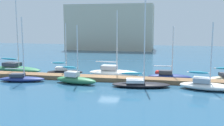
{
  "coord_description": "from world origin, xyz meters",
  "views": [
    {
      "loc": [
        6.75,
        -31.94,
        7.08
      ],
      "look_at": [
        0.0,
        2.0,
        2.0
      ],
      "focal_mm": 41.86,
      "sensor_mm": 36.0,
      "label": 1
    }
  ],
  "objects_px": {
    "sailboat_1": "(22,78)",
    "sailboat_6": "(169,76)",
    "sailboat_5": "(140,83)",
    "sailboat_3": "(75,79)",
    "sailboat_4": "(114,72)",
    "mooring_buoy_red": "(157,72)",
    "mooring_buoy_yellow": "(18,67)",
    "harbor_building_distant": "(111,27)",
    "sailboat_7": "(206,85)",
    "sailboat_2": "(64,71)",
    "sailboat_0": "(16,68)"
  },
  "relations": [
    {
      "from": "sailboat_4",
      "to": "mooring_buoy_yellow",
      "type": "bearing_deg",
      "value": 170.46
    },
    {
      "from": "sailboat_5",
      "to": "mooring_buoy_red",
      "type": "xyz_separation_m",
      "value": [
        1.77,
        7.81,
        -0.13
      ]
    },
    {
      "from": "sailboat_2",
      "to": "sailboat_1",
      "type": "bearing_deg",
      "value": -134.42
    },
    {
      "from": "sailboat_6",
      "to": "mooring_buoy_yellow",
      "type": "relative_size",
      "value": 10.82
    },
    {
      "from": "sailboat_5",
      "to": "sailboat_7",
      "type": "relative_size",
      "value": 1.41
    },
    {
      "from": "sailboat_2",
      "to": "sailboat_6",
      "type": "distance_m",
      "value": 14.73
    },
    {
      "from": "sailboat_6",
      "to": "harbor_building_distant",
      "type": "relative_size",
      "value": 0.28
    },
    {
      "from": "sailboat_2",
      "to": "mooring_buoy_yellow",
      "type": "bearing_deg",
      "value": 149.93
    },
    {
      "from": "sailboat_5",
      "to": "mooring_buoy_red",
      "type": "relative_size",
      "value": 14.98
    },
    {
      "from": "sailboat_4",
      "to": "mooring_buoy_red",
      "type": "height_order",
      "value": "sailboat_4"
    },
    {
      "from": "sailboat_7",
      "to": "mooring_buoy_yellow",
      "type": "distance_m",
      "value": 29.0
    },
    {
      "from": "sailboat_2",
      "to": "sailboat_5",
      "type": "distance_m",
      "value": 12.62
    },
    {
      "from": "sailboat_5",
      "to": "mooring_buoy_yellow",
      "type": "bearing_deg",
      "value": 150.0
    },
    {
      "from": "sailboat_3",
      "to": "sailboat_6",
      "type": "xyz_separation_m",
      "value": [
        11.16,
        4.76,
        -0.12
      ]
    },
    {
      "from": "mooring_buoy_red",
      "to": "sailboat_3",
      "type": "bearing_deg",
      "value": -141.31
    },
    {
      "from": "sailboat_6",
      "to": "mooring_buoy_yellow",
      "type": "distance_m",
      "value": 24.12
    },
    {
      "from": "mooring_buoy_red",
      "to": "sailboat_0",
      "type": "bearing_deg",
      "value": -175.5
    },
    {
      "from": "sailboat_3",
      "to": "sailboat_7",
      "type": "height_order",
      "value": "sailboat_7"
    },
    {
      "from": "sailboat_5",
      "to": "sailboat_6",
      "type": "xyz_separation_m",
      "value": [
        3.34,
        4.9,
        0.02
      ]
    },
    {
      "from": "harbor_building_distant",
      "to": "sailboat_0",
      "type": "bearing_deg",
      "value": -99.66
    },
    {
      "from": "mooring_buoy_yellow",
      "to": "harbor_building_distant",
      "type": "height_order",
      "value": "harbor_building_distant"
    },
    {
      "from": "sailboat_1",
      "to": "sailboat_3",
      "type": "distance_m",
      "value": 7.08
    },
    {
      "from": "sailboat_5",
      "to": "sailboat_6",
      "type": "height_order",
      "value": "sailboat_5"
    },
    {
      "from": "mooring_buoy_yellow",
      "to": "harbor_building_distant",
      "type": "xyz_separation_m",
      "value": [
        7.79,
        36.65,
        6.0
      ]
    },
    {
      "from": "sailboat_6",
      "to": "sailboat_5",
      "type": "bearing_deg",
      "value": -125.43
    },
    {
      "from": "sailboat_3",
      "to": "sailboat_6",
      "type": "height_order",
      "value": "sailboat_3"
    },
    {
      "from": "mooring_buoy_red",
      "to": "mooring_buoy_yellow",
      "type": "relative_size",
      "value": 1.08
    },
    {
      "from": "harbor_building_distant",
      "to": "sailboat_2",
      "type": "bearing_deg",
      "value": -88.08
    },
    {
      "from": "sailboat_1",
      "to": "sailboat_6",
      "type": "height_order",
      "value": "sailboat_1"
    },
    {
      "from": "sailboat_7",
      "to": "harbor_building_distant",
      "type": "height_order",
      "value": "harbor_building_distant"
    },
    {
      "from": "sailboat_2",
      "to": "harbor_building_distant",
      "type": "bearing_deg",
      "value": 80.57
    },
    {
      "from": "sailboat_3",
      "to": "mooring_buoy_red",
      "type": "height_order",
      "value": "sailboat_3"
    },
    {
      "from": "sailboat_1",
      "to": "sailboat_5",
      "type": "height_order",
      "value": "sailboat_5"
    },
    {
      "from": "harbor_building_distant",
      "to": "mooring_buoy_red",
      "type": "bearing_deg",
      "value": -68.85
    },
    {
      "from": "sailboat_0",
      "to": "mooring_buoy_red",
      "type": "bearing_deg",
      "value": 14.05
    },
    {
      "from": "sailboat_2",
      "to": "sailboat_6",
      "type": "relative_size",
      "value": 1.06
    },
    {
      "from": "sailboat_7",
      "to": "sailboat_3",
      "type": "bearing_deg",
      "value": -169.81
    },
    {
      "from": "sailboat_0",
      "to": "sailboat_6",
      "type": "distance_m",
      "value": 22.74
    },
    {
      "from": "sailboat_3",
      "to": "sailboat_7",
      "type": "bearing_deg",
      "value": 10.8
    },
    {
      "from": "sailboat_2",
      "to": "sailboat_7",
      "type": "bearing_deg",
      "value": -27.79
    },
    {
      "from": "sailboat_4",
      "to": "mooring_buoy_red",
      "type": "bearing_deg",
      "value": 22.1
    },
    {
      "from": "sailboat_6",
      "to": "sailboat_7",
      "type": "relative_size",
      "value": 0.94
    },
    {
      "from": "sailboat_5",
      "to": "harbor_building_distant",
      "type": "height_order",
      "value": "harbor_building_distant"
    },
    {
      "from": "sailboat_2",
      "to": "sailboat_3",
      "type": "bearing_deg",
      "value": -67.72
    },
    {
      "from": "sailboat_3",
      "to": "sailboat_5",
      "type": "xyz_separation_m",
      "value": [
        7.82,
        -0.14,
        -0.14
      ]
    },
    {
      "from": "harbor_building_distant",
      "to": "sailboat_7",
      "type": "bearing_deg",
      "value": -66.23
    },
    {
      "from": "sailboat_6",
      "to": "mooring_buoy_red",
      "type": "relative_size",
      "value": 10.01
    },
    {
      "from": "harbor_building_distant",
      "to": "sailboat_4",
      "type": "bearing_deg",
      "value": -77.8
    },
    {
      "from": "sailboat_4",
      "to": "mooring_buoy_yellow",
      "type": "distance_m",
      "value": 16.65
    },
    {
      "from": "sailboat_3",
      "to": "sailboat_5",
      "type": "distance_m",
      "value": 7.82
    }
  ]
}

